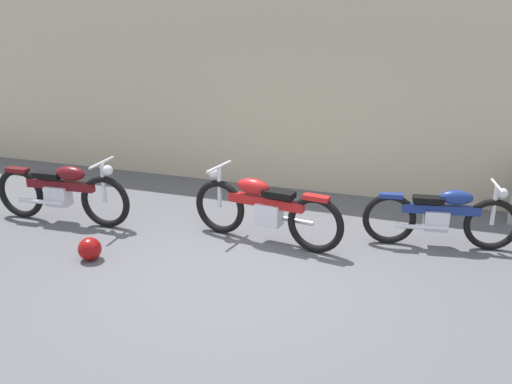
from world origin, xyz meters
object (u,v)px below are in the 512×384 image
Objects in this scene: motorcycle_blue at (442,216)px; motorcycle_red at (264,209)px; helmet at (90,249)px; motorcycle_maroon at (62,192)px.

motorcycle_blue is 2.32m from motorcycle_red.
motorcycle_red reaches higher than motorcycle_blue.
motorcycle_red is (1.88, 1.27, 0.33)m from helmet.
motorcycle_red reaches higher than helmet.
motorcycle_blue is at bearing -156.52° from motorcycle_red.
motorcycle_maroon reaches higher than helmet.
motorcycle_maroon is 3.02m from motorcycle_red.
motorcycle_red is at bearing 2.22° from motorcycle_maroon.
motorcycle_maroon is (-1.12, 0.96, 0.33)m from helmet.
motorcycle_blue is at bearing 6.43° from motorcycle_maroon.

